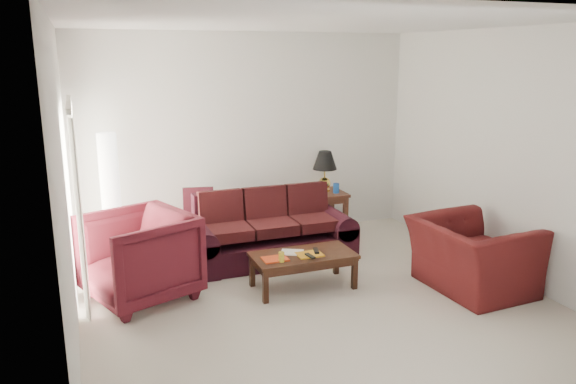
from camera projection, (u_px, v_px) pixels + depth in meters
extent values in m
plane|color=beige|center=(315.00, 299.00, 6.33)|extent=(5.00, 5.00, 0.00)
cube|color=silver|center=(77.00, 199.00, 6.42)|extent=(0.10, 2.00, 2.16)
cube|color=black|center=(198.00, 202.00, 7.70)|extent=(0.45, 0.28, 0.43)
cube|color=silver|center=(318.00, 191.00, 8.27)|extent=(0.14, 0.09, 0.13)
cylinder|color=#1B56B1|center=(336.00, 188.00, 8.42)|extent=(0.10, 0.10, 0.15)
cube|color=silver|center=(310.00, 186.00, 8.53)|extent=(0.12, 0.15, 0.05)
imported|color=#481019|center=(139.00, 257.00, 6.23)|extent=(1.41, 1.39, 1.00)
imported|color=#400E0F|center=(472.00, 256.00, 6.51)|extent=(1.17, 1.32, 0.82)
cube|color=#B03211|center=(275.00, 259.00, 6.36)|extent=(0.29, 0.22, 0.02)
cube|color=silver|center=(292.00, 252.00, 6.58)|extent=(0.32, 0.29, 0.01)
cube|color=#C27F16|center=(310.00, 254.00, 6.50)|extent=(0.30, 0.23, 0.02)
cube|color=black|center=(310.00, 256.00, 6.40)|extent=(0.07, 0.17, 0.02)
cube|color=black|center=(316.00, 251.00, 6.57)|extent=(0.10, 0.19, 0.02)
cylinder|color=gold|center=(281.00, 257.00, 6.28)|extent=(0.08, 0.08, 0.12)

